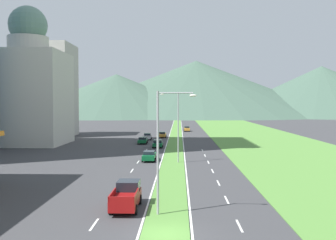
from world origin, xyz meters
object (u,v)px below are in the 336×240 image
street_lamp_mid (176,123)px  car_5 (149,156)px  car_2 (158,144)px  car_0 (187,129)px  car_1 (143,140)px  car_4 (147,136)px  pickup_truck_0 (127,196)px  car_3 (162,135)px  street_lamp_near (162,144)px

street_lamp_mid → car_5: 6.67m
street_lamp_mid → car_2: (-3.74, 19.21, -5.02)m
car_0 → car_1: bearing=-15.2°
street_lamp_mid → car_4: street_lamp_mid is taller
car_1 → pickup_truck_0: 50.55m
car_0 → pickup_truck_0: size_ratio=0.75×
street_lamp_mid → car_3: 41.67m
car_5 → pickup_truck_0: 26.12m
car_2 → car_4: car_4 is taller
street_lamp_mid → car_4: (-7.04, 35.12, -4.98)m
street_lamp_mid → car_0: size_ratio=2.51×
car_0 → car_3: (-6.54, -21.69, -0.04)m
street_lamp_near → car_4: street_lamp_near is taller
street_lamp_near → car_1: bearing=97.0°
car_4 → car_3: bearing=-28.1°
car_1 → car_3: 15.55m
car_3 → car_5: bearing=179.6°
car_0 → street_lamp_mid: bearing=-2.5°
car_4 → street_lamp_mid: bearing=-168.7°
car_0 → car_3: car_0 is taller
car_1 → car_5: bearing=-172.4°
car_1 → pickup_truck_0: size_ratio=0.81×
car_1 → car_5: size_ratio=0.91×
street_lamp_near → pickup_truck_0: bearing=146.5°
car_0 → car_2: size_ratio=0.99×
car_5 → car_1: bearing=7.6°
car_3 → car_4: 6.87m
street_lamp_mid → car_3: size_ratio=2.25×
car_4 → pickup_truck_0: size_ratio=0.76×
car_5 → pickup_truck_0: size_ratio=0.89×
street_lamp_mid → street_lamp_near: bearing=-91.9°
car_0 → car_1: 38.19m
car_2 → car_0: bearing=-8.4°
pickup_truck_0 → street_lamp_near: bearing=-123.5°
car_0 → pickup_truck_0: pickup_truck_0 is taller
car_1 → car_3: (3.50, 15.16, 0.00)m
street_lamp_mid → pickup_truck_0: size_ratio=1.88×
car_4 → car_2: bearing=-168.3°
car_0 → car_4: bearing=-19.4°
car_2 → pickup_truck_0: size_ratio=0.76×
car_3 → car_1: bearing=167.0°
car_2 → car_4: bearing=11.7°
street_lamp_mid → car_3: (-3.80, 41.19, -5.03)m
street_lamp_mid → car_0: street_lamp_mid is taller
car_5 → pickup_truck_0: (0.17, -26.12, 0.23)m
street_lamp_mid → car_3: bearing=95.3°
car_4 → car_5: bearing=-174.9°
street_lamp_near → car_3: 67.80m
car_0 → car_2: car_0 is taller
car_1 → pickup_truck_0: (3.42, -50.44, 0.25)m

